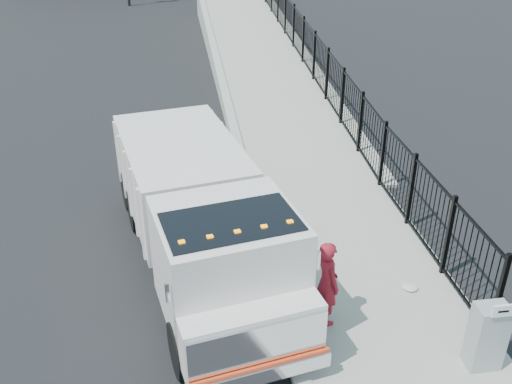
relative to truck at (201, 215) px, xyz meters
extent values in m
plane|color=black|center=(1.42, -0.85, -1.45)|extent=(120.00, 120.00, 0.00)
cube|color=#9E998E|center=(3.34, -2.85, -1.39)|extent=(3.55, 12.00, 0.12)
cube|color=#ADAAA3|center=(1.42, -2.85, -1.37)|extent=(0.30, 12.00, 0.16)
cube|color=#9E998E|center=(3.54, 15.15, -1.45)|extent=(3.95, 24.06, 3.19)
cube|color=black|center=(4.97, 11.15, -0.55)|extent=(0.10, 28.00, 1.80)
cube|color=black|center=(-0.07, 0.37, -0.90)|extent=(2.29, 6.80, 0.22)
cube|color=white|center=(0.37, -1.86, 0.09)|extent=(2.71, 2.59, 1.98)
cube|color=white|center=(0.61, -3.08, -0.41)|extent=(2.42, 1.13, 0.99)
cube|color=silver|center=(0.68, -3.44, -0.41)|extent=(2.25, 0.52, 0.84)
cube|color=silver|center=(0.70, -3.52, -0.90)|extent=(2.37, 0.64, 0.28)
cube|color=#E3421C|center=(0.70, -3.52, -0.76)|extent=(2.34, 0.51, 0.06)
cube|color=black|center=(0.42, -2.11, 0.68)|extent=(2.39, 1.69, 0.84)
cube|color=white|center=(-0.33, 1.63, 0.09)|extent=(3.14, 4.55, 1.68)
cube|color=silver|center=(-0.65, -3.08, 0.53)|extent=(0.07, 0.07, 0.35)
cube|color=silver|center=(1.78, -2.59, 0.53)|extent=(0.07, 0.07, 0.35)
cube|color=orange|center=(-0.39, -2.62, 1.10)|extent=(0.11, 0.10, 0.06)
cube|color=orange|center=(0.05, -2.53, 1.10)|extent=(0.11, 0.10, 0.06)
cube|color=orange|center=(0.49, -2.45, 1.10)|extent=(0.11, 0.10, 0.06)
cube|color=orange|center=(0.92, -2.36, 1.10)|extent=(0.11, 0.10, 0.06)
cube|color=orange|center=(1.36, -2.27, 1.10)|extent=(0.11, 0.10, 0.06)
cylinder|color=black|center=(-0.51, -2.75, -0.95)|extent=(0.50, 1.03, 0.99)
cylinder|color=black|center=(1.53, -2.34, -0.95)|extent=(0.50, 1.03, 0.99)
cylinder|color=black|center=(-1.46, 2.01, -0.95)|extent=(0.50, 1.03, 0.99)
cylinder|color=black|center=(0.58, 2.42, -0.95)|extent=(0.50, 1.03, 0.99)
cylinder|color=black|center=(-1.67, 3.08, -0.95)|extent=(0.50, 1.03, 0.99)
cylinder|color=black|center=(0.37, 3.49, -0.95)|extent=(0.50, 1.03, 0.99)
imported|color=maroon|center=(2.16, -1.92, -0.47)|extent=(0.57, 0.72, 1.72)
cube|color=gray|center=(4.52, -3.42, -0.70)|extent=(0.55, 0.40, 1.25)
cube|color=white|center=(4.52, -3.64, 0.03)|extent=(0.35, 0.04, 0.22)
ellipsoid|color=silver|center=(4.11, -1.27, -1.29)|extent=(0.32, 0.32, 0.08)
camera|label=1|loc=(-0.29, -9.95, 5.94)|focal=40.00mm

